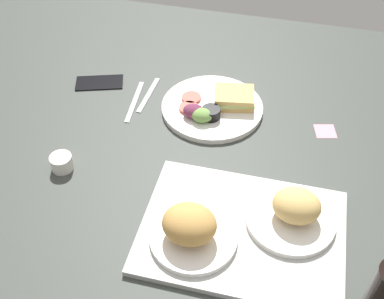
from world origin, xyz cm
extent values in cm
cube|color=#383D38|center=(0.00, 0.00, -1.50)|extent=(190.00, 150.00, 3.00)
cube|color=#B2B2AD|center=(-14.48, 22.54, 0.80)|extent=(45.21, 33.29, 1.60)
cylinder|color=white|center=(-24.48, 17.54, 2.30)|extent=(20.31, 20.31, 1.40)
ellipsoid|color=#DBB266|center=(-25.21, 17.02, 6.66)|extent=(10.73, 9.27, 7.32)
cylinder|color=white|center=(-4.48, 27.54, 2.30)|extent=(19.33, 19.33, 1.40)
ellipsoid|color=tan|center=(-3.67, 27.88, 7.04)|extent=(11.84, 10.23, 8.08)
cylinder|color=white|center=(1.34, -18.32, 0.80)|extent=(29.16, 29.16, 1.60)
cube|color=tan|center=(-4.49, -20.94, 2.30)|extent=(12.70, 11.19, 1.40)
cube|color=#B2C66B|center=(-4.49, -20.94, 3.50)|extent=(12.88, 11.43, 1.00)
cube|color=#DBB266|center=(-4.49, -20.94, 4.70)|extent=(12.31, 10.66, 1.40)
cylinder|color=#D14738|center=(7.90, -19.78, 2.00)|extent=(5.60, 5.60, 0.80)
cylinder|color=#D14738|center=(7.47, -15.11, 2.00)|extent=(5.60, 5.60, 0.80)
cylinder|color=black|center=(0.61, -13.22, 3.10)|extent=(5.20, 5.20, 3.00)
cylinder|color=#EFEACC|center=(0.61, -13.22, 4.20)|extent=(4.26, 4.26, 0.60)
ellipsoid|color=#729E4C|center=(2.80, -11.32, 3.40)|extent=(6.00, 4.80, 3.60)
ellipsoid|color=#6B2D47|center=(5.42, -12.49, 3.40)|extent=(6.00, 4.80, 3.60)
cylinder|color=silver|center=(33.30, 13.60, 2.00)|extent=(5.60, 5.60, 4.00)
cube|color=#B7B7BC|center=(21.34, -20.32, 0.25)|extent=(2.03, 17.04, 0.50)
cube|color=#B7B7BC|center=(24.34, -16.32, 0.25)|extent=(3.14, 19.05, 0.50)
cube|color=black|center=(37.86, -22.34, 0.40)|extent=(15.94, 11.38, 0.80)
cube|color=pink|center=(-30.98, -16.84, 0.06)|extent=(6.78, 6.78, 0.12)
camera|label=1|loc=(-18.96, 86.57, 88.96)|focal=44.70mm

